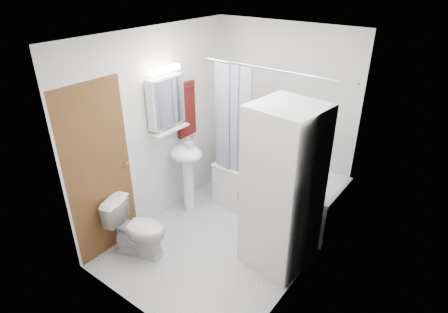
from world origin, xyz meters
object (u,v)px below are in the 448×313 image
Objects in this scene: sink at (187,164)px; washer_dryer at (282,189)px; toilet at (137,228)px; bathtub at (278,190)px.

washer_dryer reaches higher than sink.
sink reaches higher than toilet.
bathtub is 0.89× the size of washer_dryer.
sink is 1.05m from toilet.
toilet is at bearing -117.85° from bathtub.
washer_dryer reaches higher than toilet.
washer_dryer is (0.45, -0.79, 0.57)m from bathtub.
bathtub is at bearing 34.92° from sink.
washer_dryer is 1.69m from toilet.
sink is 1.45m from washer_dryer.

